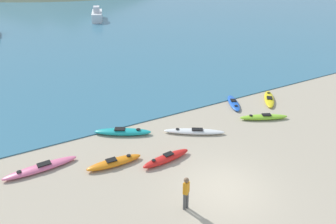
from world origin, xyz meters
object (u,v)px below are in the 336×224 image
(kayak_on_sand_0, at_px, (264,117))
(person_near_foreground, at_px, (186,191))
(kayak_on_sand_1, at_px, (114,162))
(kayak_on_sand_3, at_px, (41,168))
(kayak_on_sand_6, at_px, (123,132))
(kayak_on_sand_4, at_px, (166,158))
(kayak_on_sand_5, at_px, (234,103))
(moored_boat_0, at_px, (97,15))
(kayak_on_sand_7, at_px, (269,99))
(kayak_on_sand_2, at_px, (194,131))

(kayak_on_sand_0, xyz_separation_m, person_near_foreground, (-8.68, -4.41, 0.75))
(kayak_on_sand_1, xyz_separation_m, kayak_on_sand_3, (-3.29, 1.38, -0.02))
(kayak_on_sand_6, height_order, person_near_foreground, person_near_foreground)
(kayak_on_sand_4, height_order, kayak_on_sand_5, kayak_on_sand_4)
(person_near_foreground, bearing_deg, kayak_on_sand_5, 40.05)
(person_near_foreground, height_order, moored_boat_0, moored_boat_0)
(kayak_on_sand_0, bearing_deg, kayak_on_sand_7, 38.90)
(kayak_on_sand_3, height_order, kayak_on_sand_6, kayak_on_sand_6)
(kayak_on_sand_6, height_order, moored_boat_0, moored_boat_0)
(kayak_on_sand_7, bearing_deg, kayak_on_sand_4, -163.62)
(moored_boat_0, bearing_deg, kayak_on_sand_1, -107.30)
(kayak_on_sand_1, height_order, moored_boat_0, moored_boat_0)
(kayak_on_sand_3, bearing_deg, kayak_on_sand_1, -22.74)
(kayak_on_sand_0, relative_size, kayak_on_sand_2, 0.92)
(kayak_on_sand_2, xyz_separation_m, person_near_foreground, (-3.79, -5.07, 0.77))
(kayak_on_sand_0, xyz_separation_m, kayak_on_sand_6, (-8.59, 2.64, 0.02))
(kayak_on_sand_3, distance_m, kayak_on_sand_7, 15.89)
(kayak_on_sand_2, xyz_separation_m, kayak_on_sand_4, (-2.83, -1.68, 0.05))
(kayak_on_sand_2, distance_m, kayak_on_sand_3, 8.58)
(kayak_on_sand_7, relative_size, moored_boat_0, 0.45)
(kayak_on_sand_2, height_order, kayak_on_sand_5, kayak_on_sand_2)
(kayak_on_sand_0, distance_m, kayak_on_sand_7, 3.13)
(kayak_on_sand_1, bearing_deg, moored_boat_0, 72.70)
(kayak_on_sand_0, xyz_separation_m, kayak_on_sand_3, (-13.44, 1.35, -0.01))
(kayak_on_sand_0, distance_m, moored_boat_0, 37.46)
(kayak_on_sand_1, bearing_deg, kayak_on_sand_6, 59.73)
(kayak_on_sand_5, xyz_separation_m, kayak_on_sand_6, (-8.36, -0.05, 0.05))
(kayak_on_sand_5, relative_size, kayak_on_sand_6, 0.82)
(person_near_foreground, bearing_deg, kayak_on_sand_3, 129.57)
(kayak_on_sand_1, relative_size, kayak_on_sand_2, 0.86)
(kayak_on_sand_7, height_order, moored_boat_0, moored_boat_0)
(kayak_on_sand_4, relative_size, person_near_foreground, 1.79)
(moored_boat_0, bearing_deg, kayak_on_sand_5, -92.87)
(kayak_on_sand_1, xyz_separation_m, kayak_on_sand_6, (1.56, 2.67, 0.00))
(kayak_on_sand_7, xyz_separation_m, person_near_foreground, (-11.12, -6.38, 0.77))
(kayak_on_sand_1, xyz_separation_m, kayak_on_sand_7, (12.59, 2.00, -0.03))
(kayak_on_sand_2, bearing_deg, kayak_on_sand_4, -149.29)
(person_near_foreground, bearing_deg, kayak_on_sand_4, 74.08)
(kayak_on_sand_4, bearing_deg, kayak_on_sand_2, 30.71)
(kayak_on_sand_1, xyz_separation_m, moored_boat_0, (11.67, 37.46, 0.64))
(kayak_on_sand_6, relative_size, kayak_on_sand_7, 1.20)
(kayak_on_sand_1, height_order, kayak_on_sand_3, kayak_on_sand_1)
(kayak_on_sand_4, xyz_separation_m, kayak_on_sand_6, (-0.88, 3.66, -0.01))
(kayak_on_sand_2, distance_m, moored_boat_0, 37.33)
(kayak_on_sand_4, height_order, kayak_on_sand_6, kayak_on_sand_4)
(kayak_on_sand_3, height_order, kayak_on_sand_7, kayak_on_sand_3)
(person_near_foreground, relative_size, moored_boat_0, 0.26)
(kayak_on_sand_4, relative_size, moored_boat_0, 0.47)
(person_near_foreground, bearing_deg, kayak_on_sand_2, 53.20)
(kayak_on_sand_0, height_order, kayak_on_sand_3, kayak_on_sand_0)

